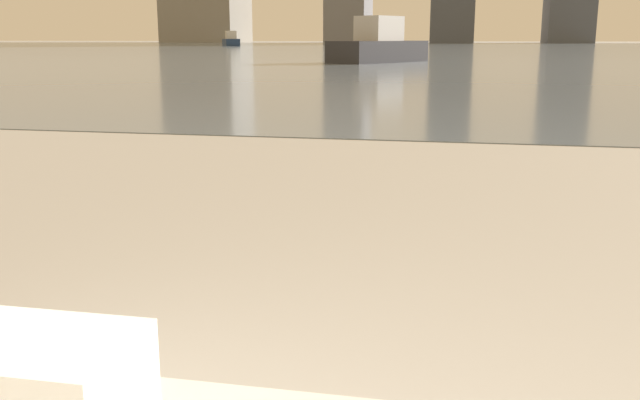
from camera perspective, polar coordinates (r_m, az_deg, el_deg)
towel_stack at (r=0.96m, az=-21.77°, el=-13.61°), size 0.24×0.18×0.12m
harbor_water at (r=61.85m, az=11.54°, el=11.78°), size 180.00×110.00×0.01m
harbor_boat_1 at (r=28.27m, az=4.73°, el=12.17°), size 3.61×4.85×1.74m
harbor_boat_2 at (r=78.81m, az=-7.14°, el=12.54°), size 3.11×4.43×1.58m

